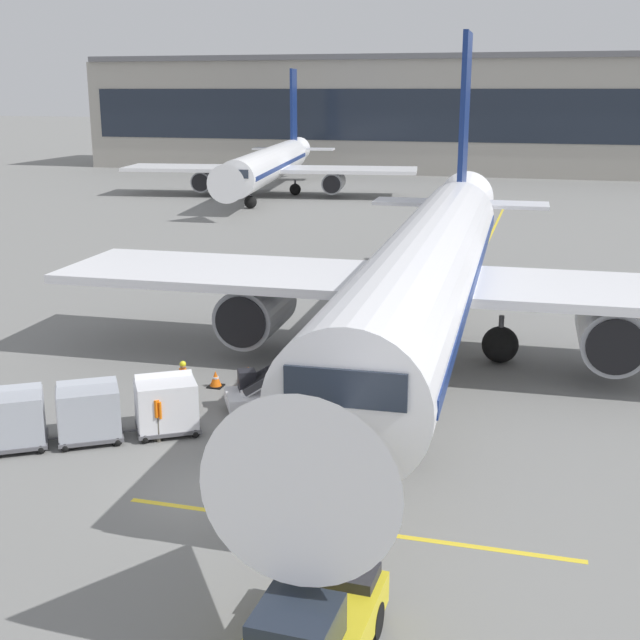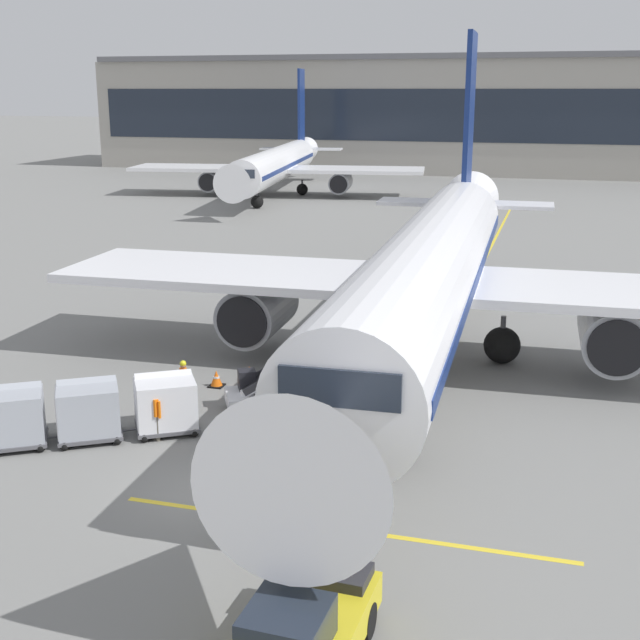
% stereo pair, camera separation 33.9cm
% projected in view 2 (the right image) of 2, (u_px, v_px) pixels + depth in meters
% --- Properties ---
extents(ground_plane, '(600.00, 600.00, 0.00)m').
position_uv_depth(ground_plane, '(202.00, 491.00, 23.66)').
color(ground_plane, slate).
extents(parked_airplane, '(30.93, 41.09, 13.97)m').
position_uv_depth(parked_airplane, '(430.00, 272.00, 33.70)').
color(parked_airplane, white).
rests_on(parked_airplane, ground).
extents(belt_loader, '(5.13, 3.53, 3.34)m').
position_uv_depth(belt_loader, '(282.00, 385.00, 29.49)').
color(belt_loader, silver).
rests_on(belt_loader, ground).
extents(baggage_cart_lead, '(2.73, 2.42, 1.91)m').
position_uv_depth(baggage_cart_lead, '(165.00, 403.00, 27.55)').
color(baggage_cart_lead, '#515156').
rests_on(baggage_cart_lead, ground).
extents(baggage_cart_second, '(2.73, 2.42, 1.91)m').
position_uv_depth(baggage_cart_second, '(88.00, 410.00, 26.95)').
color(baggage_cart_second, '#515156').
rests_on(baggage_cart_second, ground).
extents(baggage_cart_third, '(2.73, 2.42, 1.91)m').
position_uv_depth(baggage_cart_third, '(12.00, 416.00, 26.40)').
color(baggage_cart_third, '#515156').
rests_on(baggage_cart_third, ground).
extents(pushback_tug, '(2.27, 4.48, 1.83)m').
position_uv_depth(pushback_tug, '(300.00, 634.00, 16.12)').
color(pushback_tug, gold).
rests_on(pushback_tug, ground).
extents(ground_crew_by_loader, '(0.52, 0.38, 1.74)m').
position_uv_depth(ground_crew_by_loader, '(155.00, 411.00, 26.84)').
color(ground_crew_by_loader, '#514C42').
rests_on(ground_crew_by_loader, ground).
extents(ground_crew_by_carts, '(0.40, 0.50, 1.74)m').
position_uv_depth(ground_crew_by_carts, '(184.00, 381.00, 29.64)').
color(ground_crew_by_carts, '#333847').
rests_on(ground_crew_by_carts, ground).
extents(safety_cone_engine_keepout, '(0.54, 0.54, 0.62)m').
position_uv_depth(safety_cone_engine_keepout, '(249.00, 374.00, 32.46)').
color(safety_cone_engine_keepout, black).
rests_on(safety_cone_engine_keepout, ground).
extents(safety_cone_wingtip, '(0.55, 0.55, 0.63)m').
position_uv_depth(safety_cone_wingtip, '(216.00, 379.00, 31.93)').
color(safety_cone_wingtip, black).
rests_on(safety_cone_wingtip, ground).
extents(apron_guidance_line_lead_in, '(0.20, 110.00, 0.01)m').
position_uv_depth(apron_guidance_line_lead_in, '(429.00, 369.00, 34.01)').
color(apron_guidance_line_lead_in, yellow).
rests_on(apron_guidance_line_lead_in, ground).
extents(apron_guidance_line_stop_bar, '(12.00, 0.20, 0.01)m').
position_uv_depth(apron_guidance_line_stop_bar, '(340.00, 529.00, 21.62)').
color(apron_guidance_line_stop_bar, yellow).
rests_on(apron_guidance_line_stop_bar, ground).
extents(terminal_building, '(117.10, 20.15, 15.31)m').
position_uv_depth(terminal_building, '(521.00, 115.00, 113.93)').
color(terminal_building, '#A8A399').
rests_on(terminal_building, ground).
extents(distant_airplane, '(31.37, 39.93, 13.29)m').
position_uv_depth(distant_airplane, '(277.00, 165.00, 88.68)').
color(distant_airplane, white).
rests_on(distant_airplane, ground).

